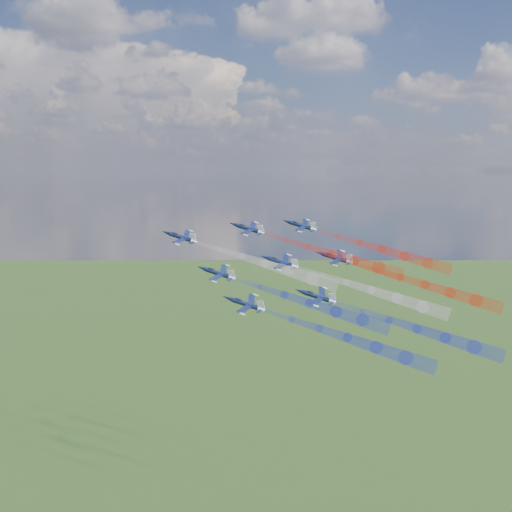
{
  "coord_description": "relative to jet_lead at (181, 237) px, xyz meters",
  "views": [
    {
      "loc": [
        10.08,
        -130.55,
        147.94
      ],
      "look_at": [
        19.59,
        24.44,
        125.84
      ],
      "focal_mm": 42.0,
      "sensor_mm": 36.0,
      "label": 1
    }
  ],
  "objects": [
    {
      "name": "jet_outer_right",
      "position": [
        34.25,
        12.81,
        1.81
      ],
      "size": [
        13.63,
        12.16,
        8.3
      ],
      "primitive_type": null,
      "rotation": [
        0.27,
        -0.35,
        1.12
      ],
      "color": "black"
    },
    {
      "name": "trail_outer_left",
      "position": [
        38.22,
        -34.82,
        -18.75
      ],
      "size": [
        37.27,
        17.76,
        14.38
      ],
      "primitive_type": null,
      "rotation": [
        0.27,
        -0.35,
        1.12
      ],
      "color": "#1821D0"
    },
    {
      "name": "trail_inner_right",
      "position": [
        40.37,
        -2.99,
        -4.39
      ],
      "size": [
        37.27,
        17.76,
        14.38
      ],
      "primitive_type": null,
      "rotation": [
        0.27,
        -0.35,
        1.12
      ],
      "color": "red"
    },
    {
      "name": "jet_rear_left",
      "position": [
        33.66,
        -21.06,
        -12.24
      ],
      "size": [
        13.63,
        12.16,
        8.3
      ],
      "primitive_type": null,
      "rotation": [
        0.27,
        -0.35,
        1.12
      ],
      "color": "black"
    },
    {
      "name": "trail_inner_left",
      "position": [
        31.87,
        -21.59,
        -13.77
      ],
      "size": [
        37.27,
        17.76,
        14.38
      ],
      "primitive_type": null,
      "rotation": [
        0.27,
        -0.35,
        1.12
      ],
      "color": "#1821D0"
    },
    {
      "name": "trail_rear_right",
      "position": [
        63.57,
        -11.39,
        -11.66
      ],
      "size": [
        37.27,
        17.76,
        14.38
      ],
      "primitive_type": null,
      "rotation": [
        0.27,
        -0.35,
        1.12
      ],
      "color": "red"
    },
    {
      "name": "jet_lead",
      "position": [
        0.0,
        0.0,
        0.0
      ],
      "size": [
        13.63,
        12.16,
        8.3
      ],
      "primitive_type": null,
      "rotation": [
        0.27,
        -0.35,
        1.12
      ],
      "color": "black"
    },
    {
      "name": "jet_inner_right",
      "position": [
        18.32,
        5.23,
        1.76
      ],
      "size": [
        13.63,
        12.16,
        8.3
      ],
      "primitive_type": null,
      "rotation": [
        0.27,
        -0.35,
        1.12
      ],
      "color": "black"
    },
    {
      "name": "jet_center_third",
      "position": [
        26.27,
        -7.39,
        -5.9
      ],
      "size": [
        13.63,
        12.16,
        8.3
      ],
      "primitive_type": null,
      "rotation": [
        0.27,
        -0.35,
        1.12
      ],
      "color": "black"
    },
    {
      "name": "trail_center_third",
      "position": [
        48.32,
        -15.61,
        -12.05
      ],
      "size": [
        37.27,
        17.76,
        14.38
      ],
      "primitive_type": null,
      "rotation": [
        0.27,
        -0.35,
        1.12
      ],
      "color": "white"
    },
    {
      "name": "trail_lead",
      "position": [
        22.05,
        -8.23,
        -6.15
      ],
      "size": [
        37.27,
        17.76,
        14.38
      ],
      "primitive_type": null,
      "rotation": [
        0.27,
        -0.35,
        1.12
      ],
      "color": "white"
    },
    {
      "name": "trail_rear_left",
      "position": [
        55.71,
        -29.28,
        -18.39
      ],
      "size": [
        37.27,
        17.76,
        14.38
      ],
      "primitive_type": null,
      "rotation": [
        0.27,
        -0.35,
        1.12
      ],
      "color": "#1821D0"
    },
    {
      "name": "jet_rear_right",
      "position": [
        41.52,
        -3.16,
        -5.51
      ],
      "size": [
        13.63,
        12.16,
        8.3
      ],
      "primitive_type": null,
      "rotation": [
        0.27,
        -0.35,
        1.12
      ],
      "color": "black"
    },
    {
      "name": "jet_inner_left",
      "position": [
        9.83,
        -13.36,
        -7.62
      ],
      "size": [
        13.63,
        12.16,
        8.3
      ],
      "primitive_type": null,
      "rotation": [
        0.27,
        -0.35,
        1.12
      ],
      "color": "black"
    },
    {
      "name": "jet_outer_left",
      "position": [
        16.17,
        -26.6,
        -12.6
      ],
      "size": [
        13.63,
        12.16,
        8.3
      ],
      "primitive_type": null,
      "rotation": [
        0.27,
        -0.35,
        1.12
      ],
      "color": "black"
    },
    {
      "name": "trail_outer_right",
      "position": [
        56.3,
        4.58,
        -4.34
      ],
      "size": [
        37.27,
        17.76,
        14.38
      ],
      "primitive_type": null,
      "rotation": [
        0.27,
        -0.35,
        1.12
      ],
      "color": "red"
    }
  ]
}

